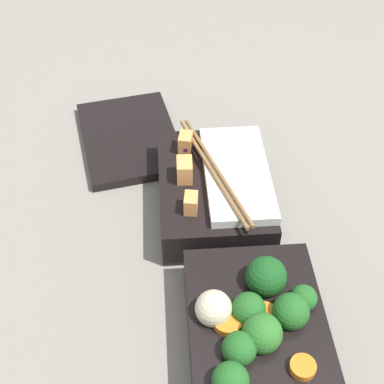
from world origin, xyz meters
The scene contains 4 objects.
ground_plane centered at (0.00, 0.00, 0.00)m, with size 3.00×3.00×0.00m, color gray.
bento_tray_vegetable centered at (-0.11, -0.01, 0.03)m, with size 0.19×0.14×0.08m.
bento_tray_rice centered at (0.10, 0.01, 0.03)m, with size 0.20×0.14×0.08m.
bento_lid centered at (0.24, 0.12, 0.01)m, with size 0.19×0.13×0.01m, color black.
Camera 1 is at (-0.38, 0.08, 0.51)m, focal length 50.00 mm.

